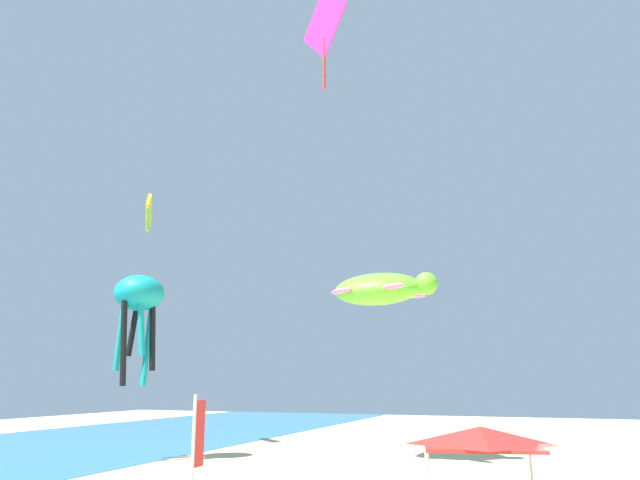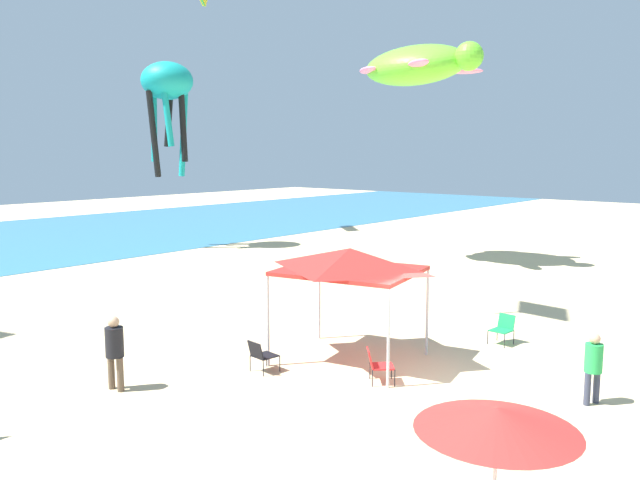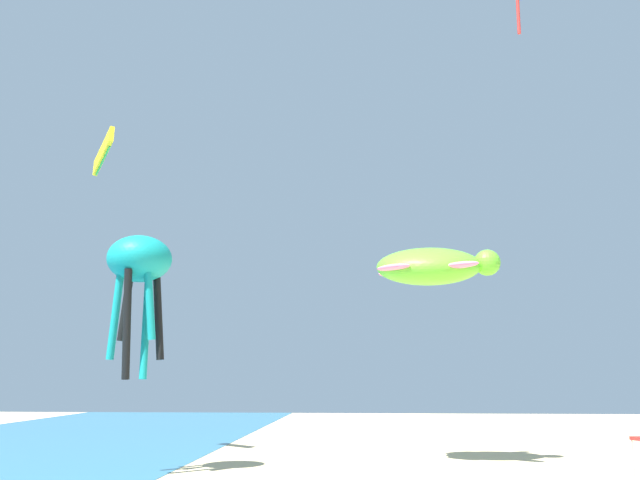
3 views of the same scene
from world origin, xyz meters
The scene contains 10 objects.
ground centered at (0.00, 0.00, -0.05)m, with size 120.00×120.00×0.10m, color #D6BC8C.
canopy_tent centered at (0.06, 2.87, 2.63)m, with size 3.44×3.84×2.96m.
beach_umbrella centered at (-4.97, -3.52, 1.84)m, with size 2.24×2.24×2.01m.
folding_chair_near_cooler centered at (4.04, 0.46, 0.47)m, with size 0.67×0.58×0.82m.
folding_chair_facing_ocean centered at (-2.10, 3.94, 0.47)m, with size 0.68×0.60×0.82m.
folding_chair_right_of_tent centered at (-0.83, 1.36, 0.47)m, with size 0.80×0.81×0.82m.
person_far_stroller centered at (1.12, -2.90, 0.92)m, with size 0.40×0.37×1.57m.
person_kite_handler centered at (-5.07, 5.62, 1.01)m, with size 0.41×0.46×1.73m.
kite_turtle_lime centered at (13.77, 9.51, 9.42)m, with size 5.55×6.21×2.58m.
kite_octopus_teal centered at (9.16, 22.62, 8.90)m, with size 2.82×2.82×6.26m.
Camera 2 is at (-12.73, -7.01, 5.39)m, focal length 36.03 mm.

